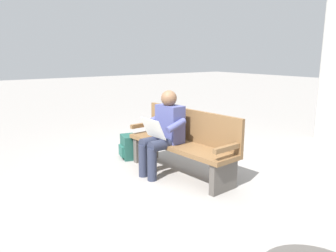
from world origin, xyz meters
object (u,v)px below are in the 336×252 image
at_px(bench_near, 184,142).
at_px(backpack, 129,147).
at_px(support_pillar, 336,57).
at_px(person_seated, 164,130).

distance_m(bench_near, backpack, 1.12).
bearing_deg(support_pillar, person_seated, 85.12).
xyz_separation_m(bench_near, backpack, (1.04, 0.31, -0.27)).
relative_size(bench_near, support_pillar, 0.57).
xyz_separation_m(person_seated, support_pillar, (-0.32, -3.78, 0.98)).
bearing_deg(person_seated, backpack, -0.34).
distance_m(bench_near, support_pillar, 3.72).
bearing_deg(bench_near, support_pillar, -97.36).
bearing_deg(bench_near, backpack, 12.06).
distance_m(person_seated, support_pillar, 3.91).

